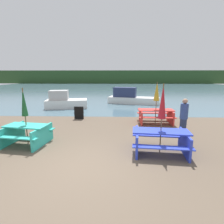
{
  "coord_description": "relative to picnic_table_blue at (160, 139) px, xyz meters",
  "views": [
    {
      "loc": [
        0.99,
        -4.58,
        2.58
      ],
      "look_at": [
        0.73,
        3.59,
        0.85
      ],
      "focal_mm": 28.0,
      "sensor_mm": 36.0,
      "label": 1
    }
  ],
  "objects": [
    {
      "name": "picnic_table_red",
      "position": [
        0.63,
        3.76,
        -0.0
      ],
      "size": [
        1.93,
        1.43,
        0.75
      ],
      "rotation": [
        0.0,
        0.0,
        -0.03
      ],
      "color": "red",
      "rests_on": "ground_plane"
    },
    {
      "name": "water",
      "position": [
        -2.45,
        30.11,
        -0.46
      ],
      "size": [
        60.0,
        50.0,
        0.0
      ],
      "color": "slate",
      "rests_on": "ground_plane"
    },
    {
      "name": "far_treeline",
      "position": [
        -2.45,
        50.11,
        1.54
      ],
      "size": [
        80.0,
        1.6,
        4.0
      ],
      "color": "#284723",
      "rests_on": "water"
    },
    {
      "name": "umbrella_crimson",
      "position": [
        -0.0,
        -0.0,
        1.27
      ],
      "size": [
        0.25,
        0.25,
        2.32
      ],
      "color": "brown",
      "rests_on": "ground_plane"
    },
    {
      "name": "picnic_table_blue",
      "position": [
        0.0,
        0.0,
        0.0
      ],
      "size": [
        1.98,
        1.55,
        0.77
      ],
      "rotation": [
        0.0,
        0.0,
        -0.1
      ],
      "color": "blue",
      "rests_on": "ground_plane"
    },
    {
      "name": "umbrella_darkgreen",
      "position": [
        -4.87,
        0.57,
        1.13
      ],
      "size": [
        0.23,
        0.23,
        2.13
      ],
      "color": "brown",
      "rests_on": "ground_plane"
    },
    {
      "name": "umbrella_gold",
      "position": [
        0.63,
        3.76,
        1.25
      ],
      "size": [
        0.31,
        0.31,
        2.23
      ],
      "color": "brown",
      "rests_on": "ground_plane"
    },
    {
      "name": "picnic_table_teal",
      "position": [
        -4.87,
        0.57,
        -0.01
      ],
      "size": [
        1.73,
        1.59,
        0.75
      ],
      "rotation": [
        0.0,
        0.0,
        -0.14
      ],
      "color": "#33B7A8",
      "rests_on": "ground_plane"
    },
    {
      "name": "signboard",
      "position": [
        -3.75,
        4.5,
        -0.09
      ],
      "size": [
        0.55,
        0.08,
        0.75
      ],
      "color": "black",
      "rests_on": "ground_plane"
    },
    {
      "name": "person",
      "position": [
        1.36,
        1.67,
        0.35
      ],
      "size": [
        0.32,
        0.32,
        1.62
      ],
      "color": "#283351",
      "rests_on": "ground_plane"
    },
    {
      "name": "boat",
      "position": [
        -5.68,
        8.16,
        0.05
      ],
      "size": [
        3.43,
        2.08,
        1.4
      ],
      "rotation": [
        0.0,
        0.0,
        0.18
      ],
      "color": "silver",
      "rests_on": "water"
    },
    {
      "name": "boat_second",
      "position": [
        -0.22,
        10.6,
        0.06
      ],
      "size": [
        4.84,
        2.57,
        1.47
      ],
      "rotation": [
        0.0,
        0.0,
        -0.26
      ],
      "color": "silver",
      "rests_on": "water"
    },
    {
      "name": "ground_plane",
      "position": [
        -2.45,
        -1.03,
        -0.46
      ],
      "size": [
        60.0,
        60.0,
        0.0
      ],
      "primitive_type": "plane",
      "color": "brown"
    }
  ]
}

